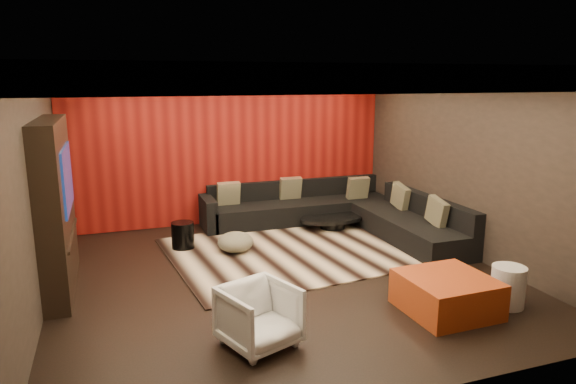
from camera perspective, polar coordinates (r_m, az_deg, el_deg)
name	(u,v)px	position (r m, az deg, el deg)	size (l,w,h in m)	color
floor	(282,276)	(7.26, -0.67, -9.35)	(6.00, 6.00, 0.02)	black
ceiling	(281,69)	(6.74, -0.74, 13.51)	(6.00, 6.00, 0.02)	silver
wall_back	(231,149)	(9.72, -6.41, 4.79)	(6.00, 0.02, 2.80)	black
wall_left	(34,194)	(6.57, -26.43, -0.16)	(0.02, 6.00, 2.80)	black
wall_right	(468,165)	(8.31, 19.39, 2.85)	(0.02, 6.00, 2.80)	black
red_feature_wall	(231,149)	(9.69, -6.35, 4.77)	(5.98, 0.05, 2.78)	#6B0C0A
soffit_back	(233,79)	(9.34, -6.16, 12.43)	(6.00, 0.60, 0.22)	silver
soffit_front	(389,79)	(4.27, 11.20, 12.25)	(6.00, 0.60, 0.22)	silver
soffit_left	(52,79)	(6.41, -24.77, 11.37)	(0.60, 4.80, 0.22)	silver
soffit_right	(457,79)	(8.02, 18.29, 11.88)	(0.60, 4.80, 0.22)	silver
cove_back	(237,84)	(9.01, -5.64, 11.86)	(4.80, 0.08, 0.04)	#FFD899
cove_front	(369,89)	(4.56, 8.96, 11.20)	(4.80, 0.08, 0.04)	#FFD899
cove_left	(85,87)	(6.39, -21.61, 10.82)	(0.08, 4.80, 0.04)	#FFD899
cove_right	(437,85)	(7.82, 16.23, 11.35)	(0.08, 4.80, 0.04)	#FFD899
tv_surround	(56,206)	(7.20, -24.40, -1.41)	(0.30, 2.00, 2.20)	black
tv_screen	(67,178)	(7.11, -23.37, 1.42)	(0.04, 1.30, 0.80)	black
tv_shelf	(72,235)	(7.28, -22.86, -4.38)	(0.04, 1.60, 0.04)	black
rug	(299,249)	(8.28, 1.28, -6.40)	(4.00, 3.00, 0.02)	beige
coffee_table	(332,222)	(9.42, 4.96, -3.36)	(1.24, 1.24, 0.21)	black
drum_stool	(183,235)	(8.43, -11.61, -4.72)	(0.36, 0.36, 0.42)	black
striped_pouf	(236,242)	(8.15, -5.85, -5.55)	(0.56, 0.56, 0.31)	beige
white_side_table	(508,286)	(6.80, 23.24, -9.62)	(0.40, 0.40, 0.50)	silver
orange_ottoman	(447,294)	(6.42, 17.20, -10.79)	(0.97, 0.97, 0.43)	maroon
armchair	(259,316)	(5.38, -3.22, -13.63)	(0.69, 0.71, 0.64)	silver
sectional_sofa	(339,214)	(9.44, 5.69, -2.47)	(3.65, 3.50, 0.75)	black
throw_pillows	(340,195)	(9.37, 5.75, -0.33)	(3.13, 2.83, 0.50)	#B6B085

